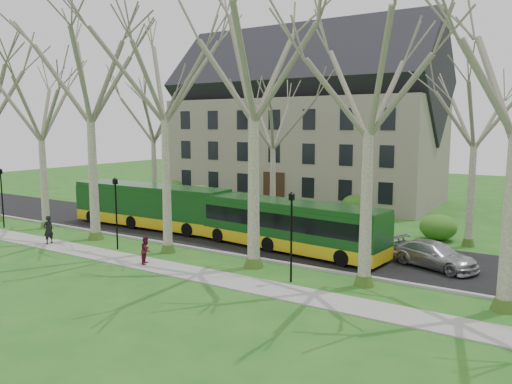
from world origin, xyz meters
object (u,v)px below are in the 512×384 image
at_px(sedan, 434,255).
at_px(bus_lead, 150,205).
at_px(pedestrian_b, 146,250).
at_px(bus_follow, 288,225).
at_px(pedestrian_a, 48,230).

bearing_deg(sedan, bus_lead, 110.45).
bearing_deg(pedestrian_b, bus_follow, -62.71).
distance_m(bus_follow, pedestrian_b, 8.50).
height_order(bus_lead, sedan, bus_lead).
xyz_separation_m(bus_lead, pedestrian_a, (-1.67, -7.34, -0.71)).
bearing_deg(bus_lead, pedestrian_a, -104.04).
distance_m(sedan, pedestrian_b, 15.39).
relative_size(bus_lead, bus_follow, 1.05).
height_order(bus_follow, pedestrian_b, bus_follow).
bearing_deg(pedestrian_a, bus_lead, 168.49).
xyz_separation_m(pedestrian_a, pedestrian_b, (8.50, -0.02, -0.16)).
bearing_deg(bus_follow, bus_lead, -176.57).
relative_size(pedestrian_a, pedestrian_b, 1.21).
height_order(sedan, pedestrian_b, pedestrian_b).
distance_m(bus_lead, pedestrian_a, 7.56).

